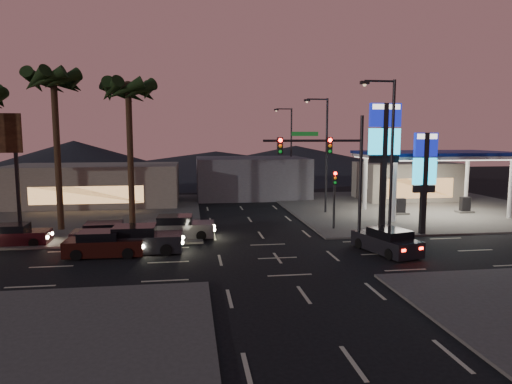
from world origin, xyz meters
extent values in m
plane|color=black|center=(0.00, 0.00, 0.00)|extent=(140.00, 140.00, 0.00)
cube|color=#47443F|center=(16.00, 16.00, 0.06)|extent=(24.00, 24.00, 0.12)
cube|color=#47443F|center=(-16.00, 16.00, 0.06)|extent=(24.00, 24.00, 0.12)
cylinder|color=silver|center=(11.00, 9.00, 2.50)|extent=(0.36, 0.36, 5.00)
cylinder|color=silver|center=(21.00, 9.00, 2.50)|extent=(0.36, 0.36, 5.00)
cylinder|color=silver|center=(11.00, 15.00, 2.50)|extent=(0.36, 0.36, 5.00)
cylinder|color=silver|center=(21.00, 15.00, 2.50)|extent=(0.36, 0.36, 5.00)
cube|color=silver|center=(16.00, 12.00, 5.20)|extent=(12.00, 8.00, 0.50)
cube|color=white|center=(16.00, 12.00, 4.90)|extent=(11.60, 7.60, 0.06)
cube|color=navy|center=(16.00, 12.00, 5.35)|extent=(12.20, 8.20, 0.25)
cube|color=black|center=(13.00, 12.00, 0.80)|extent=(0.80, 0.50, 1.40)
cube|color=black|center=(19.00, 12.00, 0.80)|extent=(0.80, 0.50, 1.40)
cube|color=#726B5B|center=(18.00, 21.00, 2.00)|extent=(10.00, 6.00, 4.00)
cube|color=black|center=(8.50, 5.50, 4.50)|extent=(0.35, 0.35, 9.00)
cube|color=#0C148C|center=(8.50, 5.50, 8.20)|extent=(2.20, 0.30, 1.60)
cube|color=white|center=(8.50, 5.50, 8.75)|extent=(1.98, 0.32, 0.35)
cube|color=#18BAEB|center=(8.50, 5.50, 6.40)|extent=(2.20, 0.30, 1.80)
cube|color=black|center=(8.50, 5.50, 5.20)|extent=(2.09, 0.28, 0.50)
cube|color=black|center=(11.00, 4.50, 3.50)|extent=(0.35, 0.35, 7.00)
cube|color=#0C148C|center=(11.00, 4.50, 6.20)|extent=(1.60, 0.30, 1.60)
cube|color=white|center=(11.00, 4.50, 6.75)|extent=(1.44, 0.32, 0.35)
cube|color=#18BAEB|center=(11.00, 4.50, 4.40)|extent=(1.60, 0.30, 1.80)
cube|color=black|center=(11.00, 4.50, 3.20)|extent=(1.52, 0.28, 0.50)
cylinder|color=black|center=(5.50, 2.00, 4.00)|extent=(0.20, 0.20, 8.00)
cylinder|color=black|center=(2.50, 2.00, 6.50)|extent=(6.00, 0.14, 0.14)
cube|color=#0C3F14|center=(2.00, 2.00, 6.90)|extent=(1.60, 0.05, 0.25)
cube|color=black|center=(3.50, 2.00, 6.20)|extent=(0.32, 0.25, 1.00)
sphere|color=#FF0C07|center=(3.50, 1.85, 6.53)|extent=(0.22, 0.22, 0.22)
sphere|color=orange|center=(3.50, 1.85, 6.20)|extent=(0.20, 0.20, 0.20)
sphere|color=#0CB226|center=(3.50, 1.85, 5.87)|extent=(0.20, 0.20, 0.20)
cube|color=black|center=(0.50, 2.00, 6.20)|extent=(0.32, 0.25, 1.00)
sphere|color=#FF0C07|center=(0.50, 1.85, 6.53)|extent=(0.22, 0.22, 0.22)
sphere|color=orange|center=(0.50, 1.85, 6.20)|extent=(0.20, 0.20, 0.20)
sphere|color=#0CB226|center=(0.50, 1.85, 5.87)|extent=(0.20, 0.20, 0.20)
cylinder|color=black|center=(5.50, 7.00, 2.00)|extent=(0.16, 0.16, 4.00)
cube|color=black|center=(5.50, 7.00, 3.80)|extent=(0.32, 0.25, 1.00)
sphere|color=#FF0C07|center=(5.50, 6.85, 4.13)|extent=(0.22, 0.22, 0.22)
sphere|color=orange|center=(5.50, 6.85, 3.80)|extent=(0.20, 0.20, 0.20)
sphere|color=#0CB226|center=(5.50, 6.85, 3.47)|extent=(0.20, 0.20, 0.20)
cylinder|color=black|center=(7.00, 1.00, 5.00)|extent=(0.18, 0.18, 10.00)
cylinder|color=black|center=(6.10, 1.00, 9.90)|extent=(1.80, 0.12, 0.12)
cube|color=black|center=(5.20, 1.00, 9.80)|extent=(0.50, 0.25, 0.18)
sphere|color=#FFCC8C|center=(5.20, 1.00, 9.68)|extent=(0.20, 0.20, 0.20)
cylinder|color=black|center=(7.00, 14.00, 5.00)|extent=(0.18, 0.18, 10.00)
cylinder|color=black|center=(6.10, 14.00, 9.90)|extent=(1.80, 0.12, 0.12)
cube|color=black|center=(5.20, 14.00, 9.80)|extent=(0.50, 0.25, 0.18)
sphere|color=#FFCC8C|center=(5.20, 14.00, 9.68)|extent=(0.20, 0.20, 0.20)
cylinder|color=black|center=(7.00, 28.00, 5.00)|extent=(0.18, 0.18, 10.00)
cylinder|color=black|center=(6.10, 28.00, 9.90)|extent=(1.80, 0.12, 0.12)
cube|color=black|center=(5.20, 28.00, 9.80)|extent=(0.50, 0.25, 0.18)
sphere|color=#FFCC8C|center=(5.20, 28.00, 9.68)|extent=(0.20, 0.20, 0.20)
cylinder|color=black|center=(-9.00, 9.50, 5.10)|extent=(0.44, 0.44, 10.20)
sphere|color=black|center=(-9.00, 9.50, 10.20)|extent=(0.90, 0.90, 0.90)
cone|color=black|center=(-7.70, 9.50, 9.90)|extent=(0.90, 2.74, 1.91)
cone|color=black|center=(-8.08, 10.42, 9.90)|extent=(2.57, 2.57, 1.91)
cone|color=black|center=(-9.00, 10.80, 9.90)|extent=(2.74, 0.90, 1.91)
cone|color=black|center=(-9.92, 10.42, 9.90)|extent=(2.57, 2.57, 1.91)
cone|color=black|center=(-10.30, 9.50, 9.90)|extent=(0.90, 2.74, 1.91)
cone|color=black|center=(-9.92, 8.58, 9.90)|extent=(2.57, 2.57, 1.91)
cone|color=black|center=(-9.00, 8.20, 9.90)|extent=(2.74, 0.90, 1.91)
cone|color=black|center=(-8.08, 8.58, 9.90)|extent=(2.57, 2.57, 1.91)
cylinder|color=black|center=(-14.00, 9.50, 5.40)|extent=(0.44, 0.44, 10.80)
sphere|color=black|center=(-14.00, 9.50, 10.80)|extent=(0.90, 0.90, 0.90)
cone|color=black|center=(-12.70, 9.50, 10.50)|extent=(0.90, 2.74, 1.91)
cone|color=black|center=(-13.08, 10.42, 10.50)|extent=(2.57, 2.57, 1.91)
cone|color=black|center=(-14.00, 10.80, 10.50)|extent=(2.74, 0.90, 1.91)
cone|color=black|center=(-14.92, 10.42, 10.50)|extent=(2.57, 2.57, 1.91)
cone|color=black|center=(-15.30, 9.50, 10.50)|extent=(0.90, 2.74, 1.91)
cone|color=black|center=(-14.92, 8.58, 10.50)|extent=(2.57, 2.57, 1.91)
cone|color=black|center=(-14.00, 8.20, 10.50)|extent=(2.74, 0.90, 1.91)
cone|color=black|center=(-13.08, 8.58, 10.50)|extent=(2.57, 2.57, 1.91)
cylinder|color=black|center=(-18.00, 13.00, 3.00)|extent=(0.30, 0.30, 6.00)
cube|color=#726B5B|center=(-14.00, 22.00, 2.00)|extent=(16.00, 8.00, 4.00)
cube|color=#4C4C51|center=(2.00, 26.00, 2.20)|extent=(12.00, 9.00, 4.40)
cone|color=black|center=(-25.00, 60.00, 3.00)|extent=(40.00, 40.00, 6.00)
cone|color=black|center=(15.00, 60.00, 2.50)|extent=(50.00, 50.00, 5.00)
cone|color=black|center=(0.00, 60.00, 2.00)|extent=(60.00, 60.00, 4.00)
cube|color=black|center=(-7.67, 2.35, 0.60)|extent=(4.81, 2.08, 0.98)
cube|color=black|center=(-8.00, 2.36, 1.25)|extent=(2.42, 1.88, 0.71)
cylinder|color=black|center=(-6.14, 3.26, 0.35)|extent=(0.70, 0.27, 0.70)
cylinder|color=black|center=(-6.16, 1.41, 0.35)|extent=(0.70, 0.27, 0.70)
cylinder|color=black|center=(-9.18, 3.30, 0.35)|extent=(0.70, 0.27, 0.70)
cylinder|color=black|center=(-9.21, 1.45, 0.35)|extent=(0.70, 0.27, 0.70)
sphere|color=#FFF2BF|center=(-5.27, 2.97, 0.67)|extent=(0.24, 0.24, 0.24)
sphere|color=#FFF2BF|center=(-5.29, 1.67, 0.67)|extent=(0.24, 0.24, 0.24)
cube|color=#FF140A|center=(-10.05, 3.04, 0.76)|extent=(0.09, 0.27, 0.15)
cube|color=#FF140A|center=(-10.07, 1.74, 0.76)|extent=(0.09, 0.27, 0.15)
cube|color=black|center=(-9.60, 1.88, 0.54)|extent=(4.34, 1.87, 0.88)
cube|color=black|center=(-9.90, 1.88, 1.13)|extent=(2.18, 1.69, 0.64)
cylinder|color=black|center=(-8.22, 2.69, 0.31)|extent=(0.63, 0.24, 0.63)
cylinder|color=black|center=(-8.24, 1.03, 0.31)|extent=(0.63, 0.24, 0.63)
cylinder|color=black|center=(-10.97, 2.73, 0.31)|extent=(0.63, 0.24, 0.63)
cylinder|color=black|center=(-10.99, 1.06, 0.31)|extent=(0.63, 0.24, 0.63)
sphere|color=#FFF2BF|center=(-7.44, 2.44, 0.61)|extent=(0.22, 0.22, 0.22)
sphere|color=#FFF2BF|center=(-7.45, 1.26, 0.61)|extent=(0.22, 0.22, 0.22)
cube|color=#FF140A|center=(-11.75, 2.49, 0.69)|extent=(0.08, 0.25, 0.14)
cube|color=#FF140A|center=(-11.77, 1.31, 0.69)|extent=(0.08, 0.25, 0.14)
cube|color=#5E5F61|center=(-5.50, 5.92, 0.57)|extent=(4.62, 2.11, 0.93)
cube|color=black|center=(-5.81, 5.93, 1.19)|extent=(2.34, 1.85, 0.67)
cylinder|color=black|center=(-4.02, 6.73, 0.33)|extent=(0.67, 0.28, 0.66)
cylinder|color=black|center=(-4.10, 4.98, 0.33)|extent=(0.67, 0.28, 0.66)
cylinder|color=black|center=(-6.90, 6.86, 0.33)|extent=(0.67, 0.28, 0.66)
cylinder|color=black|center=(-6.98, 5.10, 0.33)|extent=(0.67, 0.28, 0.66)
sphere|color=#FFF2BF|center=(-3.21, 6.43, 0.64)|extent=(0.23, 0.23, 0.23)
sphere|color=#FFF2BF|center=(-3.26, 5.20, 0.64)|extent=(0.23, 0.23, 0.23)
cube|color=#FF140A|center=(-7.74, 6.63, 0.72)|extent=(0.09, 0.26, 0.14)
cube|color=#FF140A|center=(-7.79, 5.40, 0.72)|extent=(0.09, 0.26, 0.14)
cube|color=black|center=(-9.78, 4.34, 0.55)|extent=(4.47, 2.04, 0.90)
cube|color=black|center=(-10.08, 4.33, 1.15)|extent=(2.27, 1.79, 0.65)
cylinder|color=black|center=(-8.42, 5.25, 0.32)|extent=(0.65, 0.27, 0.64)
cylinder|color=black|center=(-8.35, 3.56, 0.32)|extent=(0.65, 0.27, 0.64)
cylinder|color=black|center=(-11.22, 5.13, 0.32)|extent=(0.65, 0.27, 0.64)
cylinder|color=black|center=(-11.14, 3.43, 0.32)|extent=(0.65, 0.27, 0.64)
sphere|color=#FFF2BF|center=(-7.62, 5.04, 0.62)|extent=(0.22, 0.22, 0.22)
sphere|color=#FFF2BF|center=(-7.56, 3.84, 0.62)|extent=(0.22, 0.22, 0.22)
cube|color=#FF140A|center=(-12.00, 4.84, 0.70)|extent=(0.09, 0.25, 0.14)
cube|color=#FF140A|center=(-11.95, 3.65, 0.70)|extent=(0.09, 0.25, 0.14)
cube|color=black|center=(-15.57, 5.27, 0.50)|extent=(4.02, 1.77, 0.82)
cube|color=black|center=(-15.84, 5.26, 1.04)|extent=(2.03, 1.59, 0.59)
cylinder|color=black|center=(-14.32, 6.07, 0.29)|extent=(0.58, 0.23, 0.58)
cylinder|color=black|center=(-14.28, 4.53, 0.29)|extent=(0.58, 0.23, 0.58)
sphere|color=#FFF2BF|center=(-13.59, 5.86, 0.56)|extent=(0.20, 0.20, 0.20)
sphere|color=#FFF2BF|center=(-13.56, 4.77, 0.56)|extent=(0.20, 0.20, 0.20)
cube|color=black|center=(6.50, 0.30, 0.55)|extent=(2.90, 4.69, 0.89)
cube|color=black|center=(6.58, 0.01, 1.14)|extent=(2.19, 2.55, 0.65)
cylinder|color=black|center=(5.33, 1.42, 0.32)|extent=(0.39, 0.68, 0.64)
cylinder|color=black|center=(6.96, 1.86, 0.32)|extent=(0.39, 0.68, 0.64)
cylinder|color=black|center=(6.04, -1.26, 0.32)|extent=(0.39, 0.68, 0.64)
cylinder|color=black|center=(7.67, -0.83, 0.32)|extent=(0.39, 0.68, 0.64)
cube|color=#FF140A|center=(6.49, -1.97, 0.69)|extent=(0.26, 0.14, 0.14)
cube|color=#FF140A|center=(7.64, -1.66, 0.69)|extent=(0.26, 0.14, 0.14)
camera|label=1|loc=(-4.73, -24.38, 6.76)|focal=32.00mm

